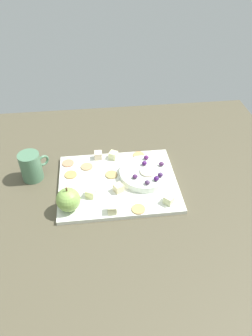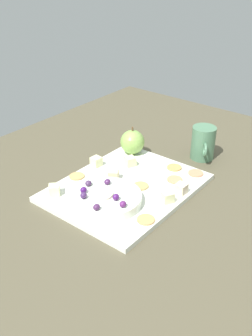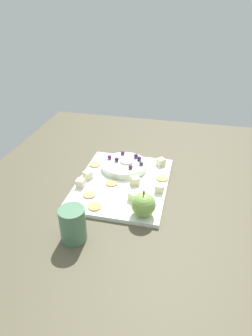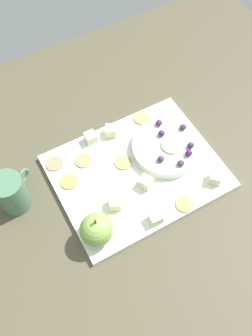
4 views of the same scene
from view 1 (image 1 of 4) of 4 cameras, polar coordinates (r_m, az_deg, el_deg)
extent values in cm
cube|color=#4D4734|center=(102.11, -3.02, -4.16)|extent=(129.08, 102.16, 3.34)
cube|color=silver|center=(101.31, -1.48, -2.72)|extent=(37.84, 29.94, 1.30)
cylinder|color=white|center=(102.02, 3.39, -1.05)|extent=(16.33, 16.33, 2.33)
sphere|color=#83AD4E|center=(91.66, -10.49, -5.70)|extent=(7.08, 7.08, 7.08)
cylinder|color=brown|center=(88.76, -10.81, -3.85)|extent=(0.50, 0.50, 1.20)
cube|color=beige|center=(94.10, 7.82, -5.75)|extent=(3.68, 3.68, 2.60)
cube|color=beige|center=(109.22, -2.34, 2.35)|extent=(3.53, 3.53, 2.60)
cube|color=beige|center=(96.79, -1.38, -3.66)|extent=(3.52, 3.52, 2.60)
cube|color=beige|center=(109.55, -5.09, 2.33)|extent=(2.69, 2.69, 2.60)
cube|color=beige|center=(90.81, -2.49, -7.47)|extent=(2.77, 2.77, 2.60)
cube|color=beige|center=(95.77, -6.45, -4.57)|extent=(3.44, 3.44, 2.60)
cylinder|color=tan|center=(103.04, -2.68, -1.23)|extent=(4.03, 4.03, 0.40)
cylinder|color=tan|center=(109.28, -10.52, 0.87)|extent=(4.03, 4.03, 0.40)
cylinder|color=tan|center=(106.87, -7.18, 0.25)|extent=(4.03, 4.03, 0.40)
cylinder|color=tan|center=(92.24, 2.28, -7.51)|extent=(4.03, 4.03, 0.40)
cylinder|color=tan|center=(104.53, -10.06, -1.22)|extent=(4.03, 4.03, 0.40)
cylinder|color=tan|center=(111.02, 2.34, 2.35)|extent=(4.03, 4.03, 0.40)
ellipsoid|color=#58205F|center=(105.51, 3.72, 1.93)|extent=(1.68, 1.51, 1.51)
ellipsoid|color=#492453|center=(98.10, 1.66, -1.55)|extent=(1.68, 1.51, 1.39)
ellipsoid|color=#452C50|center=(96.27, 3.91, -2.65)|extent=(1.68, 1.51, 1.37)
ellipsoid|color=#46244D|center=(103.39, 6.49, 0.74)|extent=(1.68, 1.51, 1.39)
ellipsoid|color=#421861|center=(97.66, 5.55, -1.93)|extent=(1.68, 1.51, 1.58)
ellipsoid|color=#481B60|center=(103.03, 3.37, 0.88)|extent=(1.68, 1.51, 1.58)
ellipsoid|color=#412556|center=(99.11, 6.29, -1.24)|extent=(1.68, 1.51, 1.57)
cylinder|color=beige|center=(100.64, 4.00, -0.66)|extent=(4.96, 4.96, 0.60)
cylinder|color=#4B7556|center=(105.49, -16.97, 0.25)|extent=(6.83, 6.83, 9.68)
torus|color=#4B7556|center=(106.84, -14.84, 1.32)|extent=(3.73, 2.97, 4.00)
camera|label=2|loc=(1.46, 26.85, 30.82)|focal=41.74mm
camera|label=3|loc=(0.94, -63.05, 11.62)|focal=32.27mm
camera|label=4|loc=(0.41, -42.78, 40.40)|focal=39.15mm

